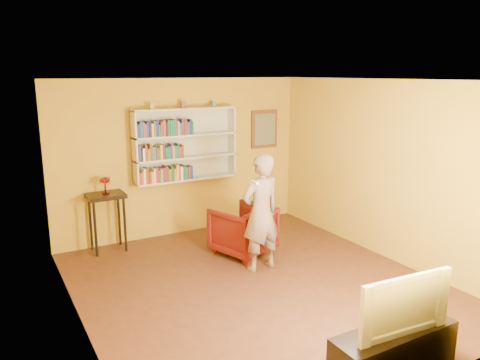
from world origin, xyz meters
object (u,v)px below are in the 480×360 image
Objects in this scene: person at (261,213)px; tv_cabinet at (393,352)px; ruby_lustre at (105,182)px; television at (398,301)px; bookshelf at (184,144)px; armchair at (243,230)px; console_table at (106,204)px.

person is 1.31× the size of tv_cabinet.
ruby_lustre reaches higher than television.
bookshelf is 4.86m from tv_cabinet.
ruby_lustre is 4.84m from tv_cabinet.
ruby_lustre is 2.53m from person.
tv_cabinet is at bearing -71.21° from ruby_lustre.
bookshelf is at bearing -91.04° from armchair.
bookshelf is 1.49m from ruby_lustre.
armchair is at bearing -102.72° from person.
person reaches higher than television.
ruby_lustre is (-1.41, -0.16, -0.46)m from bookshelf.
bookshelf is 1.39× the size of tv_cabinet.
console_table is 3.50× the size of ruby_lustre.
person is (1.73, -1.82, -0.28)m from ruby_lustre.
person is 2.76m from tv_cabinet.
television reaches higher than armchair.
bookshelf reaches higher than television.
armchair reaches higher than tv_cabinet.
television is at bearing -71.21° from ruby_lustre.
bookshelf reaches higher than console_table.
person is 1.70× the size of television.
console_table is 2.51m from person.
person is at bearing 85.78° from tv_cabinet.
person is at bearing 90.39° from television.
armchair is 0.84× the size of television.
armchair is 3.38m from television.
ruby_lustre reaches higher than tv_cabinet.
bookshelf is at bearing 6.45° from ruby_lustre.
bookshelf is 1.64m from console_table.
armchair is (1.82, -1.15, -0.40)m from console_table.
armchair is at bearing -32.28° from console_table.
bookshelf is 1.80× the size of television.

